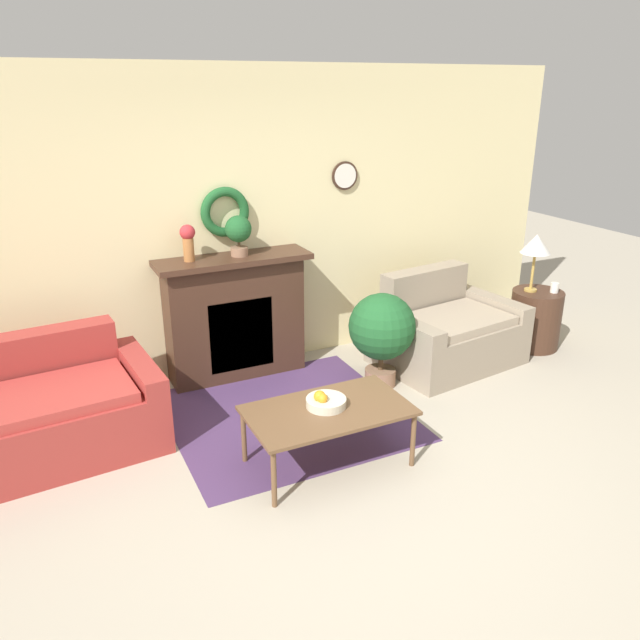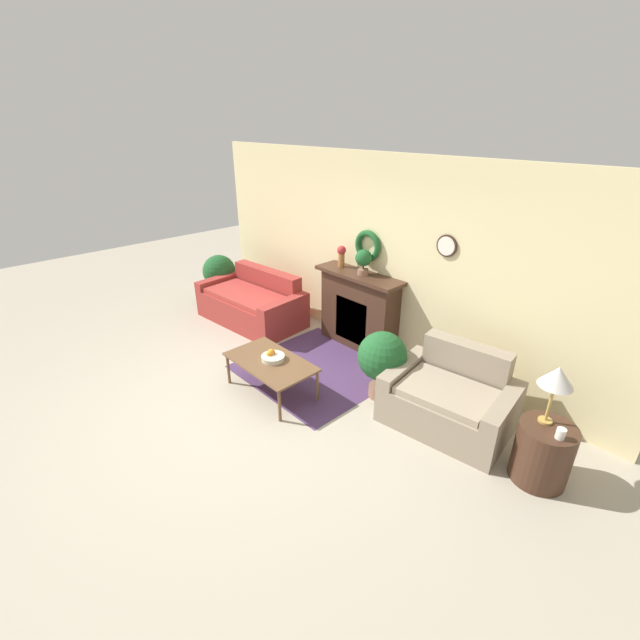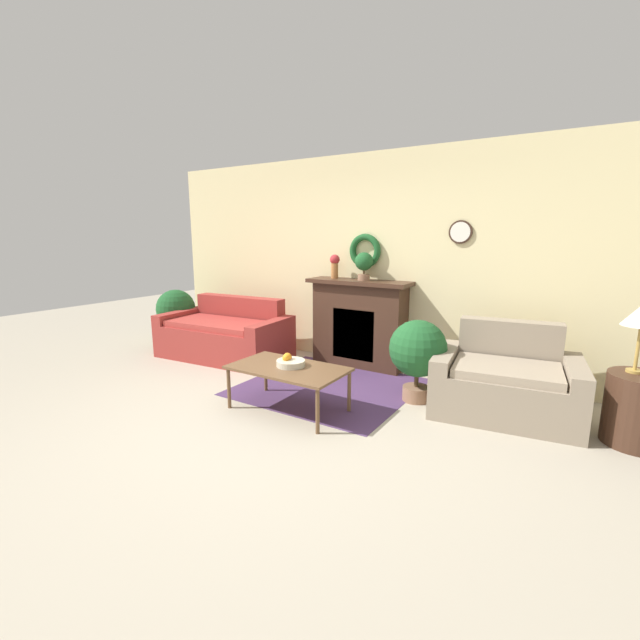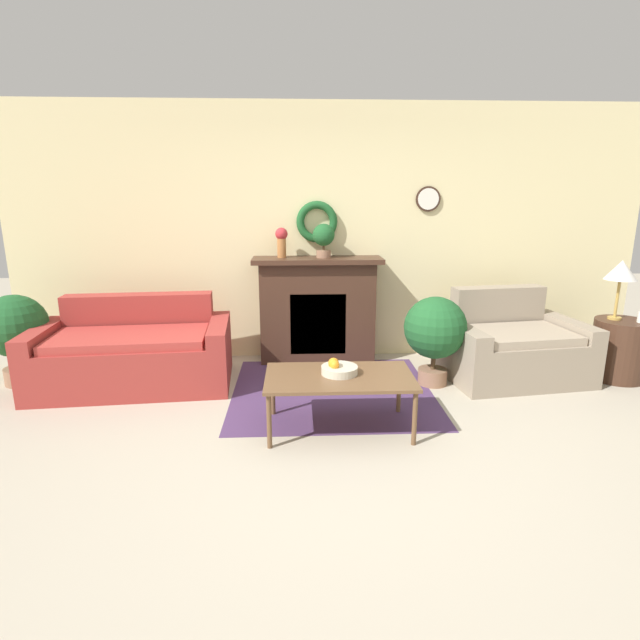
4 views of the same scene
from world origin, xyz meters
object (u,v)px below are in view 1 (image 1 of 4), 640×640
(table_lamp, at_px, (536,245))
(mug, at_px, (555,288))
(fireplace, at_px, (235,316))
(potted_plant_floor_by_loveseat, at_px, (382,329))
(vase_on_mantel_left, at_px, (188,240))
(side_table_by_loveseat, at_px, (535,319))
(loveseat_right, at_px, (445,332))
(fruit_bowl, at_px, (325,401))
(couch_left, at_px, (29,417))
(potted_plant_on_mantel, at_px, (238,232))
(coffee_table, at_px, (328,413))

(table_lamp, height_order, mug, table_lamp)
(fireplace, bearing_deg, potted_plant_floor_by_loveseat, -35.64)
(fireplace, xyz_separation_m, vase_on_mantel_left, (-0.37, 0.01, 0.74))
(side_table_by_loveseat, height_order, mug, mug)
(mug, distance_m, vase_on_mantel_left, 3.57)
(loveseat_right, relative_size, fruit_bowl, 5.03)
(fireplace, relative_size, couch_left, 0.74)
(potted_plant_on_mantel, bearing_deg, mug, -14.65)
(coffee_table, bearing_deg, vase_on_mantel_left, 105.71)
(mug, bearing_deg, vase_on_mantel_left, 166.83)
(couch_left, xyz_separation_m, loveseat_right, (3.66, 0.04, -0.00))
(table_lamp, distance_m, potted_plant_floor_by_loveseat, 1.87)
(coffee_table, relative_size, mug, 11.38)
(vase_on_mantel_left, bearing_deg, side_table_by_loveseat, -12.15)
(potted_plant_on_mantel, bearing_deg, fruit_bowl, -88.95)
(couch_left, bearing_deg, table_lamp, -5.06)
(fruit_bowl, distance_m, vase_on_mantel_left, 1.89)
(fruit_bowl, xyz_separation_m, vase_on_mantel_left, (-0.47, 1.64, 0.83))
(fireplace, xyz_separation_m, side_table_by_loveseat, (2.93, -0.70, -0.27))
(fireplace, bearing_deg, vase_on_mantel_left, 179.16)
(coffee_table, xyz_separation_m, potted_plant_on_mantel, (-0.03, 1.66, 0.94))
(mug, relative_size, potted_plant_floor_by_loveseat, 0.12)
(fireplace, relative_size, loveseat_right, 0.96)
(fruit_bowl, height_order, side_table_by_loveseat, side_table_by_loveseat)
(vase_on_mantel_left, bearing_deg, mug, -13.17)
(fruit_bowl, xyz_separation_m, mug, (2.95, 0.84, 0.16))
(side_table_by_loveseat, distance_m, potted_plant_on_mantel, 3.12)
(couch_left, relative_size, vase_on_mantel_left, 5.94)
(coffee_table, bearing_deg, potted_plant_on_mantel, 91.21)
(loveseat_right, distance_m, side_table_by_loveseat, 1.03)
(coffee_table, distance_m, mug, 3.08)
(couch_left, xyz_separation_m, table_lamp, (4.63, -0.02, 0.76))
(couch_left, xyz_separation_m, coffee_table, (1.86, -1.04, 0.10))
(couch_left, bearing_deg, side_table_by_loveseat, -5.67)
(coffee_table, distance_m, table_lamp, 3.02)
(loveseat_right, bearing_deg, fruit_bowl, -157.78)
(fireplace, height_order, loveseat_right, fireplace)
(fireplace, height_order, potted_plant_floor_by_loveseat, fireplace)
(fireplace, xyz_separation_m, loveseat_right, (1.90, -0.59, -0.27))
(coffee_table, xyz_separation_m, vase_on_mantel_left, (-0.47, 1.68, 0.91))
(loveseat_right, relative_size, mug, 14.29)
(fruit_bowl, relative_size, potted_plant_floor_by_loveseat, 0.33)
(loveseat_right, height_order, table_lamp, table_lamp)
(fireplace, xyz_separation_m, potted_plant_floor_by_loveseat, (1.07, -0.77, -0.04))
(table_lamp, relative_size, potted_plant_on_mantel, 1.64)
(vase_on_mantel_left, bearing_deg, fruit_bowl, -74.11)
(table_lamp, height_order, vase_on_mantel_left, vase_on_mantel_left)
(table_lamp, distance_m, vase_on_mantel_left, 3.31)
(couch_left, bearing_deg, potted_plant_on_mantel, 13.90)
(side_table_by_loveseat, xyz_separation_m, potted_plant_floor_by_loveseat, (-1.85, -0.06, 0.24))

